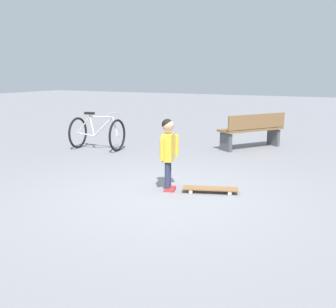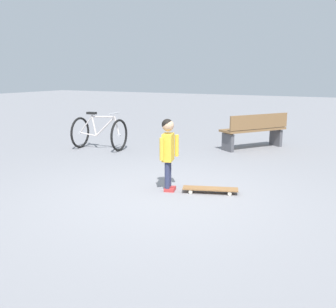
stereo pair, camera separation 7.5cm
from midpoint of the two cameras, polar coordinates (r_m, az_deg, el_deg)
ground_plane at (r=5.46m, az=-0.47°, el=-6.31°), size 50.00×50.00×0.00m
child_person at (r=5.59m, az=0.40°, el=1.07°), size 0.40×0.23×1.06m
skateboard at (r=5.65m, az=6.61°, el=-5.13°), size 0.44×0.81×0.07m
bicycle_mid at (r=8.85m, az=-9.84°, el=3.09°), size 0.81×1.14×0.85m
street_bench at (r=9.02m, az=12.85°, el=3.41°), size 1.57×1.26×0.80m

